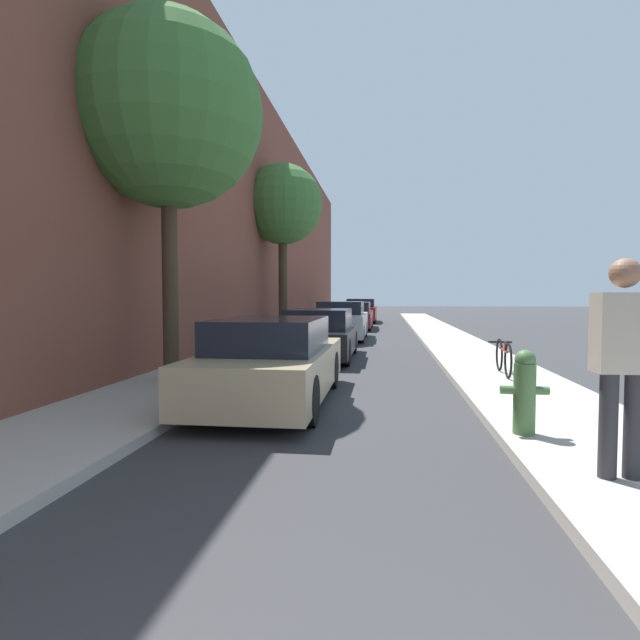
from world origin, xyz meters
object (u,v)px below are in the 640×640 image
street_tree_near (168,113)px  parked_car_champagne (273,362)px  parked_car_black (320,335)px  parked_car_maroon (354,316)px  parked_car_silver (342,321)px  bicycle (503,357)px  parked_car_red (361,311)px  street_tree_far (283,205)px  fire_hydrant (525,391)px  pedestrian (623,354)px

street_tree_near → parked_car_champagne: bearing=-29.1°
parked_car_champagne → parked_car_black: bearing=89.8°
parked_car_black → parked_car_maroon: 11.53m
parked_car_silver → bicycle: 9.29m
parked_car_red → bicycle: size_ratio=2.85×
parked_car_silver → bicycle: (3.81, -8.47, -0.22)m
parked_car_champagne → street_tree_near: bearing=150.9°
street_tree_near → parked_car_black: bearing=62.3°
parked_car_champagne → parked_car_red: 22.84m
street_tree_far → parked_car_maroon: bearing=67.9°
parked_car_maroon → parked_car_red: parked_car_red is taller
parked_car_red → street_tree_near: (-2.34, -21.66, 4.11)m
parked_car_champagne → parked_car_silver: parked_car_silver is taller
parked_car_black → fire_hydrant: size_ratio=4.44×
parked_car_maroon → street_tree_near: 16.32m
parked_car_silver → fire_hydrant: 13.03m
parked_car_maroon → parked_car_black: bearing=-90.7°
parked_car_silver → street_tree_near: bearing=-102.7°
parked_car_silver → street_tree_near: street_tree_near is taller
parked_car_champagne → fire_hydrant: bearing=-28.5°
parked_car_champagne → street_tree_far: bearing=100.9°
street_tree_near → bicycle: street_tree_near is taller
street_tree_far → bicycle: size_ratio=4.03×
parked_car_silver → street_tree_far: street_tree_far is taller
parked_car_champagne → street_tree_near: size_ratio=0.66×
parked_car_red → pedestrian: size_ratio=2.51×
parked_car_silver → street_tree_far: size_ratio=0.67×
parked_car_maroon → bicycle: size_ratio=2.94×
parked_car_maroon → street_tree_near: bearing=-98.3°
parked_car_maroon → parked_car_silver: bearing=-90.7°
parked_car_champagne → parked_car_silver: 10.94m
parked_car_red → fire_hydrant: 24.74m
parked_car_champagne → parked_car_silver: bearing=89.6°
fire_hydrant → pedestrian: bearing=-71.8°
parked_car_silver → fire_hydrant: size_ratio=4.65×
parked_car_black → parked_car_silver: (0.06, 5.67, 0.06)m
parked_car_silver → street_tree_far: bearing=174.7°
parked_car_silver → street_tree_near: 10.82m
parked_car_black → street_tree_near: street_tree_near is taller
parked_car_champagne → street_tree_far: (-2.14, 11.14, 4.35)m
fire_hydrant → parked_car_silver: bearing=103.7°
parked_car_champagne → parked_car_silver: size_ratio=0.99×
bicycle → pedestrian: bearing=-90.2°
parked_car_champagne → pedestrian: 4.70m
parked_car_maroon → street_tree_far: 7.48m
street_tree_near → pedestrian: 7.96m
parked_car_red → pedestrian: pedestrian is taller
fire_hydrant → parked_car_red: bearing=96.8°
parked_car_maroon → street_tree_near: size_ratio=0.73×
parked_car_maroon → bicycle: 14.80m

